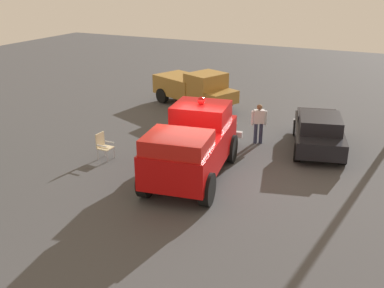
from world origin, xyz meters
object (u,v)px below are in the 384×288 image
at_px(classic_hot_rod, 319,131).
at_px(parked_pickup, 194,88).
at_px(lawn_chair_by_car, 103,144).
at_px(vintage_fire_truck, 194,143).
at_px(spectator_standing, 259,121).

relative_size(classic_hot_rod, parked_pickup, 0.91).
distance_m(classic_hot_rod, lawn_chair_by_car, 8.52).
relative_size(vintage_fire_truck, spectator_standing, 3.71).
height_order(parked_pickup, lawn_chair_by_car, parked_pickup).
bearing_deg(classic_hot_rod, parked_pickup, -25.44).
height_order(classic_hot_rod, lawn_chair_by_car, classic_hot_rod).
relative_size(parked_pickup, lawn_chair_by_car, 5.02).
distance_m(parked_pickup, spectator_standing, 6.15).
height_order(vintage_fire_truck, classic_hot_rod, vintage_fire_truck).
bearing_deg(lawn_chair_by_car, spectator_standing, -139.20).
height_order(vintage_fire_truck, lawn_chair_by_car, vintage_fire_truck).
xyz_separation_m(lawn_chair_by_car, spectator_standing, (-4.81, -4.15, 0.37)).
height_order(classic_hot_rod, spectator_standing, spectator_standing).
xyz_separation_m(vintage_fire_truck, classic_hot_rod, (-3.42, -4.44, -0.45)).
xyz_separation_m(vintage_fire_truck, parked_pickup, (3.71, -7.83, -0.21)).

